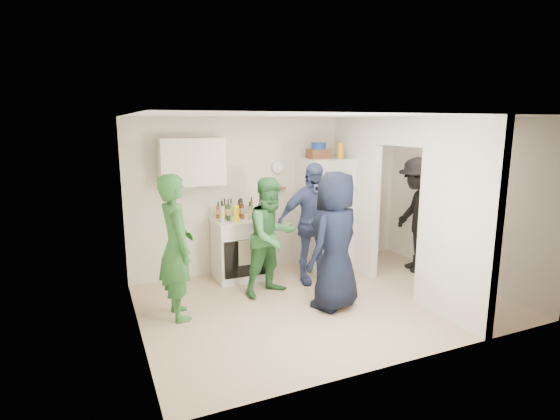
# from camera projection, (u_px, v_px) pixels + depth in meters

# --- Properties ---
(floor) EXTENTS (4.80, 4.80, 0.00)m
(floor) POSITION_uv_depth(u_px,v_px,m) (323.00, 301.00, 6.00)
(floor) COLOR tan
(floor) RESTS_ON ground
(wall_back) EXTENTS (4.80, 0.00, 4.80)m
(wall_back) POSITION_uv_depth(u_px,v_px,m) (274.00, 194.00, 7.29)
(wall_back) COLOR silver
(wall_back) RESTS_ON floor
(wall_front) EXTENTS (4.80, 0.00, 4.80)m
(wall_front) POSITION_uv_depth(u_px,v_px,m) (411.00, 245.00, 4.23)
(wall_front) COLOR silver
(wall_front) RESTS_ON floor
(wall_left) EXTENTS (0.00, 3.40, 3.40)m
(wall_left) POSITION_uv_depth(u_px,v_px,m) (134.00, 230.00, 4.81)
(wall_left) COLOR silver
(wall_left) RESTS_ON floor
(wall_right) EXTENTS (0.00, 3.40, 3.40)m
(wall_right) POSITION_uv_depth(u_px,v_px,m) (461.00, 200.00, 6.70)
(wall_right) COLOR silver
(wall_right) RESTS_ON floor
(ceiling) EXTENTS (4.80, 4.80, 0.00)m
(ceiling) POSITION_uv_depth(u_px,v_px,m) (326.00, 116.00, 5.51)
(ceiling) COLOR white
(ceiling) RESTS_ON wall_back
(partition_pier_back) EXTENTS (0.12, 1.20, 2.50)m
(partition_pier_back) POSITION_uv_depth(u_px,v_px,m) (355.00, 195.00, 7.22)
(partition_pier_back) COLOR silver
(partition_pier_back) RESTS_ON floor
(partition_pier_front) EXTENTS (0.12, 1.20, 2.50)m
(partition_pier_front) POSITION_uv_depth(u_px,v_px,m) (457.00, 221.00, 5.24)
(partition_pier_front) COLOR silver
(partition_pier_front) RESTS_ON floor
(partition_header) EXTENTS (0.12, 1.00, 0.40)m
(partition_header) POSITION_uv_depth(u_px,v_px,m) (402.00, 131.00, 6.03)
(partition_header) COLOR silver
(partition_header) RESTS_ON partition_pier_back
(stove) EXTENTS (0.80, 0.67, 0.96)m
(stove) POSITION_uv_depth(u_px,v_px,m) (240.00, 248.00, 6.85)
(stove) COLOR white
(stove) RESTS_ON floor
(upper_cabinet) EXTENTS (0.95, 0.34, 0.70)m
(upper_cabinet) POSITION_uv_depth(u_px,v_px,m) (192.00, 162.00, 6.46)
(upper_cabinet) COLOR silver
(upper_cabinet) RESTS_ON wall_back
(fridge) EXTENTS (0.76, 0.74, 1.84)m
(fridge) POSITION_uv_depth(u_px,v_px,m) (324.00, 213.00, 7.32)
(fridge) COLOR silver
(fridge) RESTS_ON floor
(wicker_basket) EXTENTS (0.35, 0.25, 0.15)m
(wicker_basket) POSITION_uv_depth(u_px,v_px,m) (319.00, 154.00, 7.14)
(wicker_basket) COLOR brown
(wicker_basket) RESTS_ON fridge
(blue_bowl) EXTENTS (0.24, 0.24, 0.11)m
(blue_bowl) POSITION_uv_depth(u_px,v_px,m) (319.00, 146.00, 7.11)
(blue_bowl) COLOR navy
(blue_bowl) RESTS_ON wicker_basket
(yellow_cup_stack_top) EXTENTS (0.09, 0.09, 0.25)m
(yellow_cup_stack_top) POSITION_uv_depth(u_px,v_px,m) (340.00, 151.00, 7.12)
(yellow_cup_stack_top) COLOR yellow
(yellow_cup_stack_top) RESTS_ON fridge
(wall_clock) EXTENTS (0.22, 0.02, 0.22)m
(wall_clock) POSITION_uv_depth(u_px,v_px,m) (278.00, 167.00, 7.20)
(wall_clock) COLOR white
(wall_clock) RESTS_ON wall_back
(spice_shelf) EXTENTS (0.35, 0.08, 0.03)m
(spice_shelf) POSITION_uv_depth(u_px,v_px,m) (276.00, 188.00, 7.22)
(spice_shelf) COLOR olive
(spice_shelf) RESTS_ON wall_back
(nook_window) EXTENTS (0.03, 0.70, 0.80)m
(nook_window) POSITION_uv_depth(u_px,v_px,m) (452.00, 173.00, 6.80)
(nook_window) COLOR black
(nook_window) RESTS_ON wall_right
(nook_window_frame) EXTENTS (0.04, 0.76, 0.86)m
(nook_window_frame) POSITION_uv_depth(u_px,v_px,m) (452.00, 173.00, 6.79)
(nook_window_frame) COLOR white
(nook_window_frame) RESTS_ON wall_right
(nook_valance) EXTENTS (0.04, 0.82, 0.18)m
(nook_valance) POSITION_uv_depth(u_px,v_px,m) (452.00, 150.00, 6.71)
(nook_valance) COLOR white
(nook_valance) RESTS_ON wall_right
(yellow_cup_stack_stove) EXTENTS (0.09, 0.09, 0.25)m
(yellow_cup_stack_stove) POSITION_uv_depth(u_px,v_px,m) (236.00, 214.00, 6.49)
(yellow_cup_stack_stove) COLOR yellow
(yellow_cup_stack_stove) RESTS_ON stove
(red_cup) EXTENTS (0.09, 0.09, 0.12)m
(red_cup) POSITION_uv_depth(u_px,v_px,m) (257.00, 216.00, 6.65)
(red_cup) COLOR #B81C0C
(red_cup) RESTS_ON stove
(person_green_left) EXTENTS (0.47, 0.68, 1.82)m
(person_green_left) POSITION_uv_depth(u_px,v_px,m) (176.00, 247.00, 5.38)
(person_green_left) COLOR #377830
(person_green_left) RESTS_ON floor
(person_green_center) EXTENTS (0.96, 0.84, 1.68)m
(person_green_center) POSITION_uv_depth(u_px,v_px,m) (272.00, 237.00, 6.15)
(person_green_center) COLOR #367B37
(person_green_center) RESTS_ON floor
(person_denim) EXTENTS (1.14, 0.61, 1.84)m
(person_denim) POSITION_uv_depth(u_px,v_px,m) (312.00, 223.00, 6.60)
(person_denim) COLOR #3B4A81
(person_denim) RESTS_ON floor
(person_navy) EXTENTS (1.05, 0.90, 1.82)m
(person_navy) POSITION_uv_depth(u_px,v_px,m) (335.00, 241.00, 5.66)
(person_navy) COLOR black
(person_navy) RESTS_ON floor
(person_nook) EXTENTS (1.02, 1.37, 1.88)m
(person_nook) POSITION_uv_depth(u_px,v_px,m) (417.00, 215.00, 7.12)
(person_nook) COLOR black
(person_nook) RESTS_ON floor
(bottle_a) EXTENTS (0.07, 0.07, 0.26)m
(bottle_a) POSITION_uv_depth(u_px,v_px,m) (218.00, 210.00, 6.74)
(bottle_a) COLOR olive
(bottle_a) RESTS_ON stove
(bottle_b) EXTENTS (0.06, 0.06, 0.33)m
(bottle_b) POSITION_uv_depth(u_px,v_px,m) (228.00, 210.00, 6.59)
(bottle_b) COLOR #205A1E
(bottle_b) RESTS_ON stove
(bottle_c) EXTENTS (0.06, 0.06, 0.29)m
(bottle_c) POSITION_uv_depth(u_px,v_px,m) (231.00, 208.00, 6.85)
(bottle_c) COLOR #A8AEB7
(bottle_c) RESTS_ON stove
(bottle_d) EXTENTS (0.06, 0.06, 0.32)m
(bottle_d) POSITION_uv_depth(u_px,v_px,m) (242.00, 209.00, 6.70)
(bottle_d) COLOR brown
(bottle_d) RESTS_ON stove
(bottle_e) EXTENTS (0.08, 0.08, 0.29)m
(bottle_e) POSITION_uv_depth(u_px,v_px,m) (240.00, 207.00, 6.92)
(bottle_e) COLOR #979BA7
(bottle_e) RESTS_ON stove
(bottle_f) EXTENTS (0.07, 0.07, 0.25)m
(bottle_f) POSITION_uv_depth(u_px,v_px,m) (250.00, 210.00, 6.82)
(bottle_f) COLOR black
(bottle_f) RESTS_ON stove
(bottle_g) EXTENTS (0.06, 0.06, 0.30)m
(bottle_g) POSITION_uv_depth(u_px,v_px,m) (251.00, 206.00, 6.97)
(bottle_g) COLOR olive
(bottle_g) RESTS_ON stove
(bottle_h) EXTENTS (0.08, 0.08, 0.32)m
(bottle_h) POSITION_uv_depth(u_px,v_px,m) (222.00, 211.00, 6.51)
(bottle_h) COLOR #B5BCC2
(bottle_h) RESTS_ON stove
(bottle_i) EXTENTS (0.08, 0.08, 0.28)m
(bottle_i) POSITION_uv_depth(u_px,v_px,m) (239.00, 208.00, 6.82)
(bottle_i) COLOR #593F0F
(bottle_i) RESTS_ON stove
(bottle_j) EXTENTS (0.07, 0.07, 0.30)m
(bottle_j) POSITION_uv_depth(u_px,v_px,m) (260.00, 208.00, 6.78)
(bottle_j) COLOR #22652E
(bottle_j) RESTS_ON stove
(bottle_k) EXTENTS (0.06, 0.06, 0.32)m
(bottle_k) POSITION_uv_depth(u_px,v_px,m) (225.00, 209.00, 6.68)
(bottle_k) COLOR olive
(bottle_k) RESTS_ON stove
(bottle_l) EXTENTS (0.06, 0.06, 0.28)m
(bottle_l) POSITION_uv_depth(u_px,v_px,m) (250.00, 211.00, 6.65)
(bottle_l) COLOR #939AA2
(bottle_l) RESTS_ON stove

